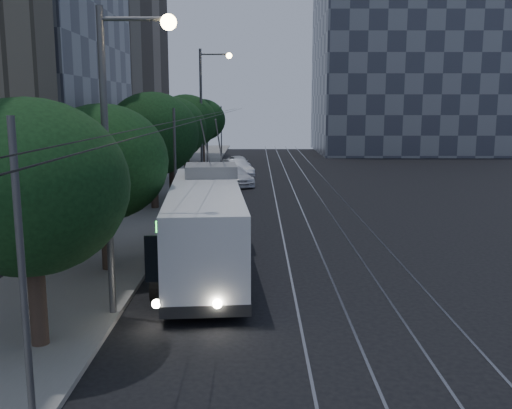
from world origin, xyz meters
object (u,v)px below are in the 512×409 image
Objects in this scene: car_white_c at (237,168)px; streetlamp_far at (207,104)px; car_white_a at (227,192)px; car_white_d at (239,162)px; pickup_silver at (205,200)px; car_white_b at (234,176)px; streetlamp_near at (119,134)px; trolleybus at (206,224)px.

streetlamp_far is (-2.08, -5.22, 5.44)m from car_white_c.
car_white_a is 9.92m from streetlamp_far.
car_white_c is 1.14× the size of car_white_d.
car_white_c is (1.27, 16.44, 0.03)m from pickup_silver.
car_white_c is 0.44× the size of streetlamp_far.
car_white_b is 28.22m from streetlamp_near.
streetlamp_near is at bearing -115.01° from trolleybus.
car_white_a is at bearing -109.34° from car_white_d.
car_white_c is at bearing 70.73° from car_white_b.
streetlamp_far reaches higher than car_white_c.
trolleybus is 22.57m from car_white_b.
trolleybus is at bearing -85.26° from streetlamp_far.
car_white_b is at bearing 87.56° from car_white_a.
streetlamp_near reaches higher than car_white_a.
streetlamp_near is (-2.10, -27.75, 4.65)m from car_white_b.
streetlamp_near reaches higher than car_white_b.
car_white_a is 0.48× the size of streetlamp_near.
trolleybus is 14.70m from car_white_a.
car_white_b is (0.20, 22.55, -0.97)m from trolleybus.
streetlamp_far is at bearing 102.14° from car_white_a.
streetlamp_far is at bearing -135.19° from car_white_c.
trolleybus is 33.42m from car_white_d.
pickup_silver is 1.29× the size of car_white_d.
streetlamp_far reaches higher than car_white_d.
pickup_silver is at bearing -112.18° from car_white_d.
car_white_c is (0.00, 5.38, 0.02)m from car_white_b.
streetlamp_far is (0.02, 27.92, 0.81)m from streetlamp_near.
car_white_b is 0.49× the size of streetlamp_far.
streetlamp_far is (-1.93, 8.05, 5.47)m from car_white_a.
car_white_c is at bearing -108.87° from car_white_d.
car_white_c is at bearing 68.24° from streetlamp_far.
streetlamp_near is at bearing -111.99° from car_white_d.
car_white_d is (1.27, 21.91, -0.04)m from pickup_silver.
pickup_silver is 16.49m from car_white_c.
trolleybus reaches higher than car_white_a.
streetlamp_far is at bearing 75.25° from pickup_silver.
streetlamp_near is at bearing -111.78° from pickup_silver.
streetlamp_near reaches higher than car_white_d.
streetlamp_far is at bearing -119.90° from car_white_d.
pickup_silver is 0.59× the size of streetlamp_near.
streetlamp_far is (-2.08, -10.69, 5.50)m from car_white_d.
trolleybus reaches higher than pickup_silver.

